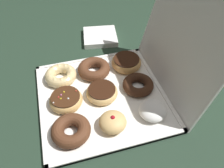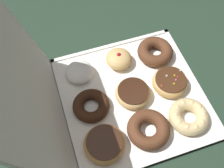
{
  "view_description": "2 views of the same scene",
  "coord_description": "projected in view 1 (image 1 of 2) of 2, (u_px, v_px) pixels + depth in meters",
  "views": [
    {
      "loc": [
        0.5,
        -0.11,
        0.59
      ],
      "look_at": [
        -0.03,
        0.04,
        0.03
      ],
      "focal_mm": 36.08,
      "sensor_mm": 36.0,
      "label": 1
    },
    {
      "loc": [
        -0.35,
        0.18,
        0.73
      ],
      "look_at": [
        0.05,
        0.05,
        0.03
      ],
      "focal_mm": 43.3,
      "sensor_mm": 36.0,
      "label": 2
    }
  ],
  "objects": [
    {
      "name": "ground_plane",
      "position": [
        102.0,
        98.0,
        0.78
      ],
      "size": [
        3.0,
        3.0,
        0.0
      ],
      "primitive_type": "plane",
      "color": "#233828"
    },
    {
      "name": "donut_box",
      "position": [
        102.0,
        97.0,
        0.77
      ],
      "size": [
        0.42,
        0.42,
        0.01
      ],
      "color": "white",
      "rests_on": "ground"
    },
    {
      "name": "box_lid_open",
      "position": [
        183.0,
        35.0,
        0.68
      ],
      "size": [
        0.42,
        0.1,
        0.41
      ],
      "primitive_type": "cube",
      "rotation": [
        1.35,
        0.0,
        0.0
      ],
      "color": "white",
      "rests_on": "ground"
    },
    {
      "name": "cruller_donut_0",
      "position": [
        61.0,
        75.0,
        0.81
      ],
      "size": [
        0.11,
        0.11,
        0.04
      ],
      "color": "#EACC8C",
      "rests_on": "donut_box"
    },
    {
      "name": "sprinkle_donut_1",
      "position": [
        66.0,
        99.0,
        0.73
      ],
      "size": [
        0.11,
        0.11,
        0.04
      ],
      "color": "tan",
      "rests_on": "donut_box"
    },
    {
      "name": "chocolate_cake_ring_donut_2",
      "position": [
        71.0,
        130.0,
        0.65
      ],
      "size": [
        0.12,
        0.12,
        0.04
      ],
      "color": "#59331E",
      "rests_on": "donut_box"
    },
    {
      "name": "chocolate_cake_ring_donut_3",
      "position": [
        95.0,
        69.0,
        0.84
      ],
      "size": [
        0.12,
        0.12,
        0.04
      ],
      "color": "#59331E",
      "rests_on": "donut_box"
    },
    {
      "name": "chocolate_frosted_donut_4",
      "position": [
        101.0,
        92.0,
        0.76
      ],
      "size": [
        0.11,
        0.11,
        0.03
      ],
      "color": "#E5B770",
      "rests_on": "donut_box"
    },
    {
      "name": "jelly_filled_donut_5",
      "position": [
        113.0,
        122.0,
        0.67
      ],
      "size": [
        0.08,
        0.08,
        0.05
      ],
      "color": "#E5B770",
      "rests_on": "donut_box"
    },
    {
      "name": "chocolate_frosted_donut_6",
      "position": [
        126.0,
        62.0,
        0.86
      ],
      "size": [
        0.11,
        0.11,
        0.04
      ],
      "color": "tan",
      "rests_on": "donut_box"
    },
    {
      "name": "chocolate_cake_ring_donut_7",
      "position": [
        138.0,
        84.0,
        0.79
      ],
      "size": [
        0.11,
        0.11,
        0.03
      ],
      "color": "#381E11",
      "rests_on": "donut_box"
    },
    {
      "name": "powdered_filled_donut_8",
      "position": [
        153.0,
        110.0,
        0.7
      ],
      "size": [
        0.09,
        0.09,
        0.04
      ],
      "color": "white",
      "rests_on": "donut_box"
    },
    {
      "name": "napkin_stack",
      "position": [
        100.0,
        37.0,
        1.02
      ],
      "size": [
        0.17,
        0.17,
        0.02
      ],
      "primitive_type": "cube",
      "rotation": [
        0.0,
        0.0,
        -0.17
      ],
      "color": "white",
      "rests_on": "ground"
    }
  ]
}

